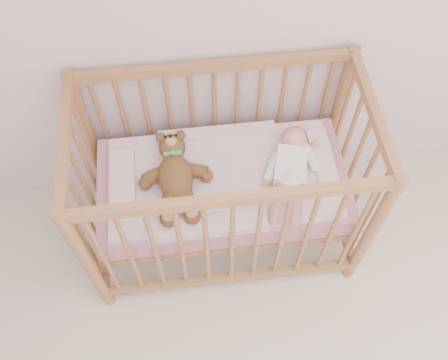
{
  "coord_description": "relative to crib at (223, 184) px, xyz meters",
  "views": [
    {
      "loc": [
        -0.35,
        0.32,
        2.61
      ],
      "look_at": [
        -0.21,
        1.55,
        0.62
      ],
      "focal_mm": 40.0,
      "sensor_mm": 36.0,
      "label": 1
    }
  ],
  "objects": [
    {
      "name": "crib",
      "position": [
        0.0,
        0.0,
        0.0
      ],
      "size": [
        1.36,
        0.76,
        1.0
      ],
      "primitive_type": null,
      "color": "#AF724A",
      "rests_on": "floor"
    },
    {
      "name": "blanket",
      "position": [
        0.0,
        0.0,
        0.06
      ],
      "size": [
        1.1,
        0.58,
        0.06
      ],
      "primitive_type": null,
      "color": "pink",
      "rests_on": "mattress"
    },
    {
      "name": "teddy_bear",
      "position": [
        -0.22,
        -0.02,
        0.15
      ],
      "size": [
        0.38,
        0.53,
        0.14
      ],
      "primitive_type": null,
      "rotation": [
        0.0,
        0.0,
        0.03
      ],
      "color": "brown",
      "rests_on": "blanket"
    },
    {
      "name": "baby",
      "position": [
        0.32,
        -0.02,
        0.14
      ],
      "size": [
        0.41,
        0.61,
        0.14
      ],
      "primitive_type": null,
      "rotation": [
        0.0,
        0.0,
        -0.28
      ],
      "color": "white",
      "rests_on": "blanket"
    },
    {
      "name": "mattress",
      "position": [
        0.0,
        0.0,
        -0.01
      ],
      "size": [
        1.22,
        0.62,
        0.13
      ],
      "primitive_type": "cube",
      "color": "#D18292",
      "rests_on": "crib"
    }
  ]
}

